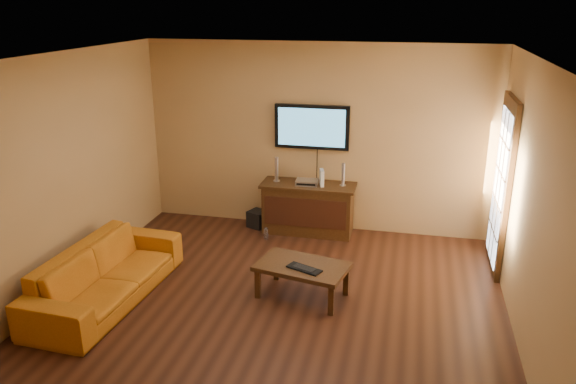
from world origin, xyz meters
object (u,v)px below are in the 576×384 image
(av_receiver, at_px, (307,182))
(subwoofer, at_px, (258,219))
(keyboard, at_px, (304,269))
(sofa, at_px, (105,266))
(media_console, at_px, (308,208))
(bottle, at_px, (266,234))
(speaker_left, at_px, (277,170))
(game_console, at_px, (322,178))
(speaker_right, at_px, (343,175))
(television, at_px, (312,127))
(coffee_table, at_px, (302,269))

(av_receiver, xyz_separation_m, subwoofer, (-0.76, 0.06, -0.65))
(av_receiver, height_order, keyboard, av_receiver)
(sofa, xyz_separation_m, subwoofer, (1.07, 2.45, -0.29))
(media_console, height_order, av_receiver, av_receiver)
(subwoofer, height_order, bottle, subwoofer)
(speaker_left, height_order, game_console, speaker_left)
(game_console, bearing_deg, subwoofer, 160.02)
(sofa, bearing_deg, av_receiver, -34.27)
(sofa, height_order, speaker_right, speaker_right)
(sofa, bearing_deg, subwoofer, -20.53)
(sofa, xyz_separation_m, speaker_left, (1.37, 2.45, 0.49))
(television, distance_m, bottle, 1.65)
(coffee_table, xyz_separation_m, subwoofer, (-1.07, 1.90, -0.22))
(speaker_left, bearing_deg, av_receiver, -6.99)
(speaker_left, xyz_separation_m, subwoofer, (-0.30, 0.00, -0.78))
(media_console, distance_m, speaker_left, 0.71)
(media_console, height_order, speaker_right, speaker_right)
(speaker_left, distance_m, bottle, 0.93)
(speaker_left, bearing_deg, bottle, -96.57)
(speaker_right, height_order, subwoofer, speaker_right)
(sofa, relative_size, av_receiver, 6.84)
(sofa, distance_m, game_console, 3.18)
(media_console, distance_m, sofa, 3.04)
(coffee_table, distance_m, game_console, 1.92)
(bottle, bearing_deg, coffee_table, -60.73)
(coffee_table, height_order, speaker_right, speaker_right)
(speaker_right, bearing_deg, media_console, -175.12)
(coffee_table, bearing_deg, media_console, 98.94)
(media_console, xyz_separation_m, sofa, (-1.84, -2.42, 0.04))
(game_console, distance_m, bottle, 1.12)
(coffee_table, xyz_separation_m, speaker_left, (-0.77, 1.90, 0.56))
(av_receiver, xyz_separation_m, game_console, (0.21, 0.00, 0.08))
(game_console, bearing_deg, media_console, 156.50)
(speaker_left, xyz_separation_m, bottle, (-0.05, -0.44, -0.82))
(sofa, xyz_separation_m, keyboard, (2.18, 0.44, -0.01))
(keyboard, bearing_deg, game_console, 94.16)
(media_console, xyz_separation_m, coffee_table, (0.29, -1.87, -0.03))
(television, height_order, game_console, television)
(av_receiver, height_order, subwoofer, av_receiver)
(subwoofer, relative_size, bottle, 1.34)
(television, relative_size, keyboard, 2.52)
(sofa, distance_m, speaker_right, 3.43)
(media_console, height_order, speaker_left, speaker_left)
(sofa, bearing_deg, speaker_left, -26.09)
(av_receiver, relative_size, keyboard, 0.73)
(game_console, height_order, keyboard, game_console)
(speaker_left, relative_size, subwoofer, 1.45)
(keyboard, bearing_deg, bottle, 118.76)
(speaker_right, relative_size, game_console, 1.40)
(game_console, distance_m, keyboard, 2.02)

